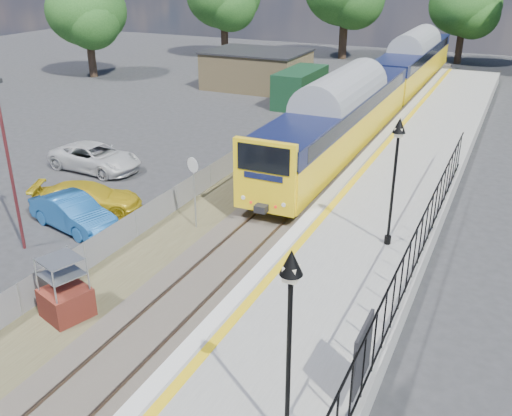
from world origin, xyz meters
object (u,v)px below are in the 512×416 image
Objects in this scene: carpark_lamp at (8,156)px; car_yellow at (88,198)px; car_white at (95,157)px; train at (385,82)px; victorian_lamp_south at (290,307)px; speed_sign at (194,180)px; brick_plinth at (64,289)px; car_blue at (73,213)px; victorian_lamp_north at (397,153)px.

carpark_lamp is 4.81m from car_yellow.
train is at bearing -27.91° from car_white.
carpark_lamp reaches higher than victorian_lamp_south.
car_white is (-16.40, 13.65, -3.60)m from victorian_lamp_south.
victorian_lamp_south is 12.80m from speed_sign.
car_blue is (-4.19, 5.06, -0.30)m from brick_plinth.
train is 19.55× the size of brick_plinth.
carpark_lamp reaches higher than car_blue.
victorian_lamp_south is 1.08× the size of car_blue.
car_blue is at bearing -136.46° from speed_sign.
car_blue is (-12.38, -2.34, -3.60)m from victorian_lamp_north.
car_white reaches higher than car_yellow.
victorian_lamp_south reaches higher than train.
victorian_lamp_north is 13.43m from car_yellow.
brick_plinth is 0.42× the size of car_white.
speed_sign is at bearing 87.03° from brick_plinth.
brick_plinth is at bearing -30.98° from carpark_lamp.
car_blue is 0.85× the size of car_white.
car_blue is at bearing -106.61° from train.
carpark_lamp reaches higher than car_white.
victorian_lamp_north is 0.99× the size of car_yellow.
victorian_lamp_north reaches higher than car_yellow.
victorian_lamp_north is 13.11m from car_blue.
victorian_lamp_north is 16.99m from car_white.
victorian_lamp_north is at bearing -65.58° from car_blue.
brick_plinth is at bearing -168.61° from car_yellow.
carpark_lamp reaches higher than brick_plinth.
speed_sign reaches higher than car_yellow.
car_blue is (-7.08, -23.75, -1.64)m from train.
victorian_lamp_north is 0.92× the size of car_white.
carpark_lamp is 1.40× the size of car_yellow.
brick_plinth is 0.67× the size of speed_sign.
victorian_lamp_north is at bearing 19.46° from carpark_lamp.
car_white is (-3.81, 6.00, -0.00)m from car_blue.
victorian_lamp_south is at bearing -17.17° from brick_plinth.
car_yellow is at bearing 32.70° from car_blue.
train is 21.81m from speed_sign.
brick_plinth is 13.66m from car_white.
speed_sign is (-7.82, -0.26, -2.15)m from victorian_lamp_north.
train is 23.58m from car_yellow.
victorian_lamp_north is 8.11m from speed_sign.
speed_sign is 9.36m from car_white.
carpark_lamp is (-7.62, -25.97, 1.39)m from train.
carpark_lamp reaches higher than speed_sign.
car_blue reaches higher than car_yellow.
brick_plinth is (-2.89, -28.81, -1.34)m from train.
carpark_lamp is at bearing -120.86° from speed_sign.
car_yellow is at bearing -154.38° from speed_sign.
train is 9.58× the size of car_blue.
car_blue is 1.58m from car_yellow.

